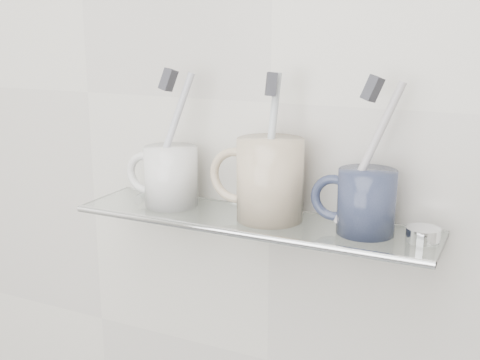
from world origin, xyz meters
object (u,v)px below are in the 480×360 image
Objects in this scene: mug_left at (171,176)px; mug_center at (270,180)px; shelf_glass at (252,221)px; mug_right at (367,202)px.

mug_center is at bearing 21.53° from mug_left.
mug_left reaches higher than shelf_glass.
mug_center is 0.13m from mug_right.
mug_center is (0.02, 0.00, 0.06)m from shelf_glass.
shelf_glass is 0.14m from mug_left.
mug_left is 0.28m from mug_right.
mug_left is at bearing -175.30° from mug_right.
mug_left is 0.78× the size of mug_center.
mug_center is at bearing 11.61° from shelf_glass.
mug_right is at bearing -10.18° from mug_center.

